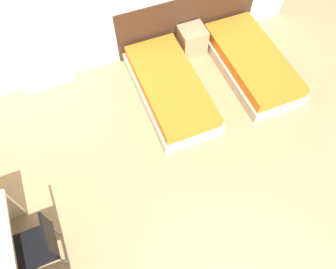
# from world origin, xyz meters

# --- Properties ---
(headboard_panel) EXTENTS (2.48, 0.03, 0.93)m
(headboard_panel) POSITION_xyz_m (1.15, 4.44, 0.47)
(headboard_panel) COLOR #382316
(headboard_panel) RESTS_ON ground_plane
(bed_near_window) EXTENTS (0.94, 1.96, 0.37)m
(bed_near_window) POSITION_xyz_m (0.43, 3.43, 0.18)
(bed_near_window) COLOR beige
(bed_near_window) RESTS_ON ground_plane
(bed_near_door) EXTENTS (0.94, 1.96, 0.37)m
(bed_near_door) POSITION_xyz_m (1.88, 3.43, 0.18)
(bed_near_door) COLOR beige
(bed_near_door) RESTS_ON ground_plane
(nightstand) EXTENTS (0.43, 0.39, 0.47)m
(nightstand) POSITION_xyz_m (1.15, 4.21, 0.24)
(nightstand) COLOR tan
(nightstand) RESTS_ON ground_plane
(radiator) EXTENTS (0.79, 0.12, 0.53)m
(radiator) POSITION_xyz_m (-1.32, 4.36, 0.26)
(radiator) COLOR silver
(radiator) RESTS_ON ground_plane
(chair_near_laptop) EXTENTS (0.44, 0.44, 0.85)m
(chair_near_laptop) POSITION_xyz_m (-1.81, 1.71, 0.48)
(chair_near_laptop) COLOR black
(chair_near_laptop) RESTS_ON ground_plane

